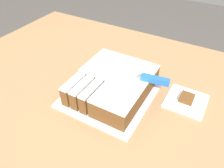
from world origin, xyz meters
TOP-DOWN VIEW (x-y plane):
  - countertop at (0.00, 0.00)m, footprint 1.40×1.10m
  - cake_board at (0.06, 0.01)m, footprint 0.31×0.35m
  - cake at (0.07, 0.02)m, footprint 0.26×0.31m
  - knife at (0.19, 0.05)m, footprint 0.27×0.06m
  - paper_napkin at (0.33, 0.11)m, footprint 0.14×0.14m
  - brownie at (0.33, 0.11)m, footprint 0.05×0.05m

SIDE VIEW (x-z plane):
  - countertop at x=0.00m, z-range 0.00..0.89m
  - paper_napkin at x=0.33m, z-range 0.89..0.89m
  - cake_board at x=0.06m, z-range 0.89..0.89m
  - brownie at x=0.33m, z-range 0.89..0.92m
  - cake at x=0.07m, z-range 0.89..0.97m
  - knife at x=0.19m, z-range 0.97..0.99m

